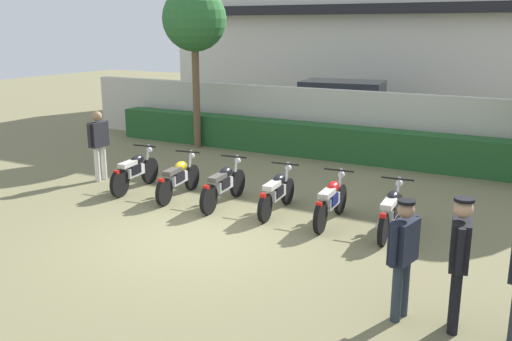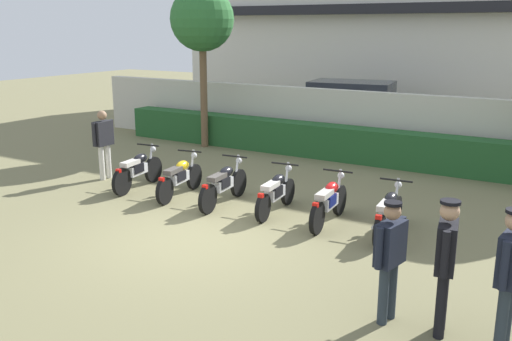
% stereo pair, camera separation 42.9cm
% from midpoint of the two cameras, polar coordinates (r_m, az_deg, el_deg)
% --- Properties ---
extents(ground, '(60.00, 60.00, 0.00)m').
position_cam_midpoint_polar(ground, '(10.23, -7.24, -6.79)').
color(ground, olive).
extents(building, '(19.98, 6.50, 8.12)m').
position_cam_midpoint_polar(building, '(24.45, 16.06, 14.75)').
color(building, silver).
rests_on(building, ground).
extents(compound_wall, '(18.98, 0.30, 1.90)m').
position_cam_midpoint_polar(compound_wall, '(16.64, 8.59, 4.79)').
color(compound_wall, beige).
rests_on(compound_wall, ground).
extents(hedge_row, '(15.19, 0.70, 0.96)m').
position_cam_midpoint_polar(hedge_row, '(16.08, 7.64, 2.79)').
color(hedge_row, '#235628').
rests_on(hedge_row, ground).
extents(parked_car, '(4.71, 2.57, 1.89)m').
position_cam_midpoint_polar(parked_car, '(19.49, 8.49, 6.15)').
color(parked_car, black).
rests_on(parked_car, ground).
extents(tree_near_inspector, '(1.92, 1.92, 4.86)m').
position_cam_midpoint_polar(tree_near_inspector, '(17.46, -6.99, 14.84)').
color(tree_near_inspector, brown).
rests_on(tree_near_inspector, ground).
extents(motorcycle_in_row_0, '(0.60, 1.85, 0.97)m').
position_cam_midpoint_polar(motorcycle_in_row_0, '(13.28, -13.09, -0.03)').
color(motorcycle_in_row_0, black).
rests_on(motorcycle_in_row_0, ground).
extents(motorcycle_in_row_1, '(0.60, 1.87, 0.95)m').
position_cam_midpoint_polar(motorcycle_in_row_1, '(12.52, -8.86, -0.74)').
color(motorcycle_in_row_1, black).
rests_on(motorcycle_in_row_1, ground).
extents(motorcycle_in_row_2, '(0.60, 1.96, 0.97)m').
position_cam_midpoint_polar(motorcycle_in_row_2, '(11.87, -4.35, -1.41)').
color(motorcycle_in_row_2, black).
rests_on(motorcycle_in_row_2, ground).
extents(motorcycle_in_row_3, '(0.60, 1.81, 0.94)m').
position_cam_midpoint_polar(motorcycle_in_row_3, '(11.35, 1.02, -2.19)').
color(motorcycle_in_row_3, black).
rests_on(motorcycle_in_row_3, ground).
extents(motorcycle_in_row_4, '(0.60, 1.85, 0.96)m').
position_cam_midpoint_polar(motorcycle_in_row_4, '(10.83, 6.46, -3.05)').
color(motorcycle_in_row_4, black).
rests_on(motorcycle_in_row_4, ground).
extents(motorcycle_in_row_5, '(0.60, 1.82, 0.94)m').
position_cam_midpoint_polar(motorcycle_in_row_5, '(10.44, 12.36, -4.01)').
color(motorcycle_in_row_5, black).
rests_on(motorcycle_in_row_5, ground).
extents(inspector_person, '(0.23, 0.68, 1.71)m').
position_cam_midpoint_polar(inspector_person, '(14.21, -16.48, 3.00)').
color(inspector_person, silver).
rests_on(inspector_person, ground).
extents(officer_0, '(0.30, 0.64, 1.60)m').
position_cam_midpoint_polar(officer_0, '(7.34, 13.05, -7.91)').
color(officer_0, '#28333D').
rests_on(officer_0, ground).
extents(officer_1, '(0.30, 0.67, 1.71)m').
position_cam_midpoint_polar(officer_1, '(7.21, 18.28, -7.96)').
color(officer_1, black).
rests_on(officer_1, ground).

